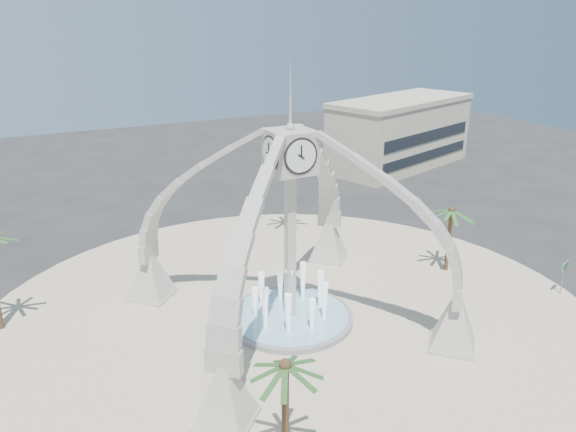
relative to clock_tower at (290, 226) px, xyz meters
name	(u,v)px	position (x,y,z in m)	size (l,w,h in m)	color
ground	(290,320)	(0.00, 0.00, -6.49)	(140.00, 140.00, 0.00)	#282828
plaza	(290,320)	(0.00, 0.00, -6.46)	(40.00, 40.00, 0.06)	beige
clock_tower	(290,226)	(0.00, 0.00, 0.00)	(17.94, 17.94, 16.30)	beige
fountain	(290,317)	(0.00, 0.00, -6.20)	(8.00, 8.00, 3.62)	gray
building_ne	(400,132)	(30.00, 28.00, -2.18)	(21.87, 14.17, 8.60)	#BDB293
palm_east	(452,211)	(13.99, 1.20, -1.67)	(3.66, 3.66, 5.54)	brown
palm_north	(287,168)	(6.68, 13.56, -0.48)	(4.10, 4.10, 6.83)	brown
palm_south	(285,367)	(-5.71, -10.66, -1.51)	(3.77, 3.77, 5.70)	brown
street_sign	(564,270)	(18.50, -5.39, -4.67)	(0.90, 0.30, 2.54)	slate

